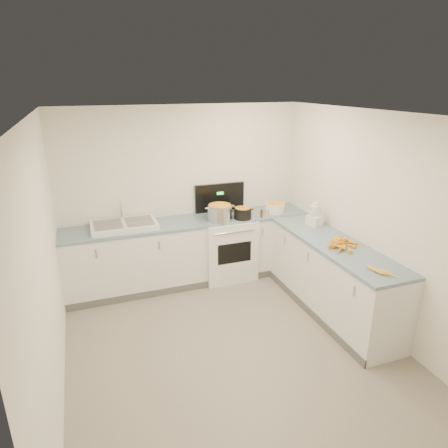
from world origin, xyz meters
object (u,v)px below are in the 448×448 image
object	(u,v)px
sink	(124,225)
black_pot	(243,214)
stove	(226,246)
food_processor	(315,216)
spice_jar	(267,212)
mixing_bowl	(275,208)
steel_pot	(220,213)
extract_bottle	(262,214)

from	to	relation	value
sink	black_pot	xyz separation A→B (m)	(1.64, -0.18, 0.03)
stove	sink	size ratio (longest dim) A/B	1.58
black_pot	food_processor	distance (m)	1.01
black_pot	food_processor	xyz separation A→B (m)	(0.81, -0.60, 0.07)
spice_jar	food_processor	world-z (taller)	food_processor
mixing_bowl	steel_pot	bearing A→B (deg)	-175.26
sink	steel_pot	distance (m)	1.31
stove	steel_pot	distance (m)	0.61
mixing_bowl	spice_jar	world-z (taller)	mixing_bowl
stove	mixing_bowl	xyz separation A→B (m)	(0.74, -0.06, 0.53)
stove	steel_pot	bearing A→B (deg)	-137.30
stove	food_processor	bearing A→B (deg)	-37.65
stove	food_processor	distance (m)	1.39
black_pot	mixing_bowl	bearing A→B (deg)	10.63
spice_jar	stove	bearing A→B (deg)	167.02
spice_jar	mixing_bowl	bearing A→B (deg)	23.42
mixing_bowl	black_pot	bearing A→B (deg)	-169.37
steel_pot	black_pot	xyz separation A→B (m)	(0.33, -0.03, -0.04)
stove	sink	world-z (taller)	stove
black_pot	mixing_bowl	size ratio (longest dim) A/B	0.83
stove	extract_bottle	size ratio (longest dim) A/B	14.31
stove	steel_pot	world-z (taller)	stove
stove	extract_bottle	world-z (taller)	stove
sink	stove	bearing A→B (deg)	-0.62
stove	extract_bottle	distance (m)	0.72
stove	spice_jar	distance (m)	0.78
sink	extract_bottle	xyz separation A→B (m)	(1.91, -0.24, 0.01)
sink	mixing_bowl	xyz separation A→B (m)	(2.19, -0.08, 0.03)
steel_pot	stove	bearing A→B (deg)	42.70
steel_pot	food_processor	bearing A→B (deg)	-28.82
steel_pot	spice_jar	xyz separation A→B (m)	(0.73, 0.00, -0.06)
black_pot	mixing_bowl	distance (m)	0.57
stove	mixing_bowl	distance (m)	0.92
spice_jar	steel_pot	bearing A→B (deg)	-179.72
steel_pot	extract_bottle	world-z (taller)	steel_pot
stove	extract_bottle	bearing A→B (deg)	-25.97
sink	black_pot	bearing A→B (deg)	-6.41
sink	food_processor	world-z (taller)	food_processor
sink	steel_pot	bearing A→B (deg)	-6.72
food_processor	mixing_bowl	bearing A→B (deg)	109.54
steel_pot	mixing_bowl	distance (m)	0.90
spice_jar	black_pot	bearing A→B (deg)	-175.04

